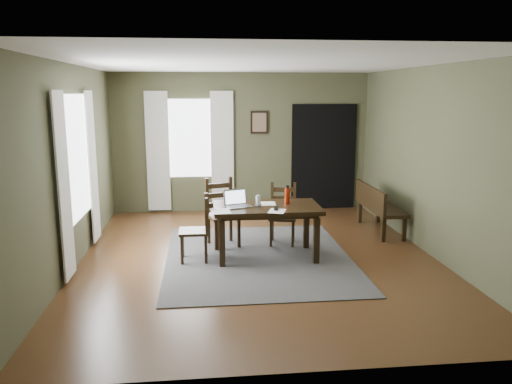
{
  "coord_description": "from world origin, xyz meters",
  "views": [
    {
      "loc": [
        -0.76,
        -6.76,
        2.32
      ],
      "look_at": [
        0.0,
        0.3,
        0.9
      ],
      "focal_mm": 35.0,
      "sensor_mm": 36.0,
      "label": 1
    }
  ],
  "objects": [
    {
      "name": "ground",
      "position": [
        0.0,
        0.0,
        -0.01
      ],
      "size": [
        5.0,
        6.0,
        0.01
      ],
      "color": "#492C16"
    },
    {
      "name": "water_bottle",
      "position": [
        0.43,
        0.12,
        0.88
      ],
      "size": [
        0.09,
        0.09,
        0.27
      ],
      "rotation": [
        0.0,
        0.0,
        -0.2
      ],
      "color": "#AB270D",
      "rests_on": "dining_table"
    },
    {
      "name": "laptop",
      "position": [
        -0.3,
        0.03,
        0.82
      ],
      "size": [
        0.4,
        0.36,
        0.23
      ],
      "rotation": [
        0.0,
        0.0,
        0.31
      ],
      "color": "#B7B7BC",
      "rests_on": "dining_table"
    },
    {
      "name": "curtain_back_right",
      "position": [
        -0.38,
        2.94,
        1.2
      ],
      "size": [
        0.44,
        0.03,
        2.3
      ],
      "color": "silver",
      "rests_on": "ground"
    },
    {
      "name": "curtain_left_near",
      "position": [
        -2.44,
        -0.62,
        1.2
      ],
      "size": [
        0.03,
        0.48,
        2.3
      ],
      "color": "silver",
      "rests_on": "ground"
    },
    {
      "name": "chair_back_left",
      "position": [
        -0.48,
        0.67,
        0.5
      ],
      "size": [
        0.56,
        0.56,
        1.02
      ],
      "rotation": [
        0.0,
        0.0,
        0.29
      ],
      "color": "black",
      "rests_on": "rug"
    },
    {
      "name": "window_back",
      "position": [
        -1.0,
        2.97,
        1.45
      ],
      "size": [
        1.0,
        0.01,
        1.5
      ],
      "color": "white",
      "rests_on": "ground"
    },
    {
      "name": "chair_end",
      "position": [
        -0.86,
        -0.03,
        0.45
      ],
      "size": [
        0.41,
        0.41,
        0.92
      ],
      "rotation": [
        0.0,
        0.0,
        -1.56
      ],
      "color": "black",
      "rests_on": "rug"
    },
    {
      "name": "room_shell",
      "position": [
        0.0,
        0.0,
        1.8
      ],
      "size": [
        5.02,
        6.02,
        2.71
      ],
      "color": "#484A30",
      "rests_on": "ground"
    },
    {
      "name": "computer_mouse",
      "position": [
        -0.02,
        -0.05,
        0.77
      ],
      "size": [
        0.08,
        0.1,
        0.03
      ],
      "primitive_type": "cube",
      "rotation": [
        0.0,
        0.0,
        -0.29
      ],
      "color": "#3F3F42",
      "rests_on": "dining_table"
    },
    {
      "name": "window_left",
      "position": [
        -2.47,
        0.2,
        1.45
      ],
      "size": [
        0.01,
        1.3,
        1.7
      ],
      "color": "white",
      "rests_on": "ground"
    },
    {
      "name": "rug",
      "position": [
        0.0,
        0.0,
        0.01
      ],
      "size": [
        2.6,
        3.2,
        0.01
      ],
      "color": "#3E3E3E",
      "rests_on": "ground"
    },
    {
      "name": "drinking_glass",
      "position": [
        0.0,
        0.07,
        0.83
      ],
      "size": [
        0.07,
        0.07,
        0.14
      ],
      "primitive_type": "cylinder",
      "rotation": [
        0.0,
        0.0,
        0.05
      ],
      "color": "silver",
      "rests_on": "dining_table"
    },
    {
      "name": "tv_remote",
      "position": [
        0.22,
        -0.21,
        0.77
      ],
      "size": [
        0.08,
        0.2,
        0.02
      ],
      "primitive_type": "cube",
      "rotation": [
        0.0,
        0.0,
        -0.12
      ],
      "color": "black",
      "rests_on": "dining_table"
    },
    {
      "name": "paper_b",
      "position": [
        0.22,
        -0.32,
        0.76
      ],
      "size": [
        0.29,
        0.34,
        0.0
      ],
      "primitive_type": "cube",
      "rotation": [
        0.0,
        0.0,
        -0.32
      ],
      "color": "white",
      "rests_on": "dining_table"
    },
    {
      "name": "curtain_back_left",
      "position": [
        -1.62,
        2.94,
        1.2
      ],
      "size": [
        0.44,
        0.03,
        2.3
      ],
      "color": "silver",
      "rests_on": "ground"
    },
    {
      "name": "curtain_left_far",
      "position": [
        -2.44,
        1.02,
        1.2
      ],
      "size": [
        0.03,
        0.48,
        2.3
      ],
      "color": "silver",
      "rests_on": "ground"
    },
    {
      "name": "paper_a",
      "position": [
        -0.54,
        -0.25,
        0.76
      ],
      "size": [
        0.28,
        0.35,
        0.0
      ],
      "primitive_type": "cube",
      "rotation": [
        0.0,
        0.0,
        0.09
      ],
      "color": "white",
      "rests_on": "dining_table"
    },
    {
      "name": "dining_table",
      "position": [
        0.12,
        0.02,
        0.66
      ],
      "size": [
        1.49,
        0.9,
        0.74
      ],
      "rotation": [
        0.0,
        0.0,
        -0.0
      ],
      "color": "black",
      "rests_on": "rug"
    },
    {
      "name": "chair_back_right",
      "position": [
        0.46,
        0.66,
        0.46
      ],
      "size": [
        0.48,
        0.48,
        0.93
      ],
      "rotation": [
        0.0,
        0.0,
        -0.21
      ],
      "color": "black",
      "rests_on": "rug"
    },
    {
      "name": "bench",
      "position": [
        2.15,
        1.16,
        0.47
      ],
      "size": [
        0.45,
        1.39,
        0.79
      ],
      "rotation": [
        0.0,
        0.0,
        1.57
      ],
      "color": "black",
      "rests_on": "ground"
    },
    {
      "name": "framed_picture",
      "position": [
        0.35,
        2.97,
        1.75
      ],
      "size": [
        0.34,
        0.03,
        0.44
      ],
      "color": "black",
      "rests_on": "ground"
    },
    {
      "name": "doorway_back",
      "position": [
        1.65,
        2.97,
        1.05
      ],
      "size": [
        1.3,
        0.03,
        2.1
      ],
      "color": "black",
      "rests_on": "ground"
    },
    {
      "name": "paper_c",
      "position": [
        0.16,
        0.15,
        0.76
      ],
      "size": [
        0.22,
        0.28,
        0.0
      ],
      "primitive_type": "cube",
      "rotation": [
        0.0,
        0.0,
        -0.07
      ],
      "color": "white",
      "rests_on": "dining_table"
    }
  ]
}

